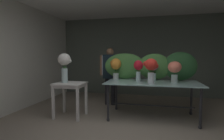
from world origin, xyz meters
TOP-DOWN VIEW (x-y plane):
  - ground_plane at (0.00, 1.98)m, footprint 8.73×8.73m
  - wall_back at (0.00, 3.97)m, footprint 5.61×0.12m
  - wall_left at (-2.81, 1.98)m, footprint 0.12×4.09m
  - display_table_glass at (0.46, 1.61)m, footprint 1.95×1.04m
  - side_table_white at (-1.30, 1.27)m, footprint 0.64×0.55m
  - florist at (-0.68, 2.44)m, footprint 0.59×0.24m
  - foliage_backdrop at (0.49, 2.01)m, footprint 2.15×0.31m
  - vase_coral_roses at (0.91, 1.56)m, footprint 0.27×0.27m
  - vase_crimson_anemones at (0.16, 1.62)m, footprint 0.21×0.20m
  - vase_rosy_dahlias at (0.48, 1.81)m, footprint 0.22×0.19m
  - vase_sunset_freesia at (-0.39, 1.85)m, footprint 0.27×0.25m
  - vase_scarlet_stock at (0.43, 1.31)m, footprint 0.30×0.25m
  - vase_white_roses_tall at (-1.42, 1.28)m, footprint 0.29×0.27m

SIDE VIEW (x-z plane):
  - ground_plane at x=0.00m, z-range 0.00..0.00m
  - side_table_white at x=-1.30m, z-range 0.26..1.02m
  - display_table_glass at x=0.46m, z-range 0.29..1.08m
  - florist at x=-0.68m, z-range 0.18..1.75m
  - vase_rosy_dahlias at x=0.48m, z-range 0.83..1.24m
  - vase_coral_roses at x=0.91m, z-range 0.85..1.29m
  - vase_crimson_anemones at x=0.16m, z-range 0.85..1.31m
  - foliage_backdrop at x=0.49m, z-range 0.78..1.43m
  - vase_sunset_freesia at x=-0.39m, z-range 0.85..1.36m
  - vase_scarlet_stock at x=0.43m, z-range 0.86..1.36m
  - vase_white_roses_tall at x=-1.42m, z-range 0.85..1.49m
  - wall_back at x=0.00m, z-range 0.00..2.67m
  - wall_left at x=-2.81m, z-range 0.00..2.67m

